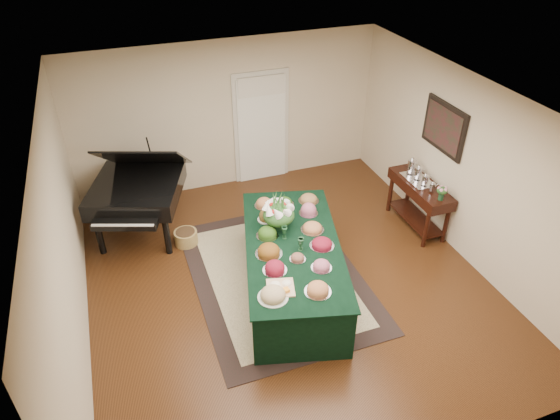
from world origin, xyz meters
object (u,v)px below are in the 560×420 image
object	(u,v)px
buffet_table	(292,267)
grand_piano	(137,190)
floral_centerpiece	(279,212)
mahogany_sideboard	(420,193)

from	to	relation	value
buffet_table	grand_piano	bearing A→B (deg)	130.69
buffet_table	floral_centerpiece	size ratio (longest dim) A/B	6.38
buffet_table	mahogany_sideboard	distance (m)	2.60
mahogany_sideboard	floral_centerpiece	bearing A→B (deg)	-172.74
buffet_table	grand_piano	xyz separation A→B (m)	(-1.80, 2.09, 0.42)
floral_centerpiece	grand_piano	bearing A→B (deg)	136.38
grand_piano	floral_centerpiece	bearing A→B (deg)	-43.62
floral_centerpiece	grand_piano	world-z (taller)	grand_piano
buffet_table	floral_centerpiece	world-z (taller)	floral_centerpiece
floral_centerpiece	mahogany_sideboard	world-z (taller)	floral_centerpiece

